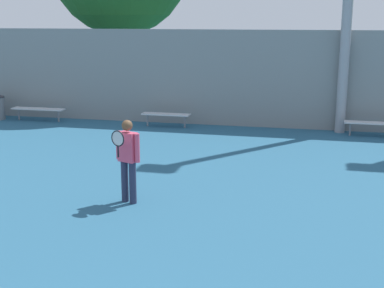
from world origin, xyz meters
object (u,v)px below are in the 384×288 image
(tennis_player, at_px, (128,156))
(bench_by_gate, at_px, (377,124))
(bench_courtside_far, at_px, (166,115))
(bench_courtside_near, at_px, (38,109))

(tennis_player, height_order, bench_by_gate, tennis_player)
(bench_courtside_far, bearing_deg, bench_by_gate, -0.00)
(tennis_player, xyz_separation_m, bench_courtside_near, (-6.01, 7.36, -0.53))
(tennis_player, xyz_separation_m, bench_by_gate, (5.35, 7.36, -0.53))
(tennis_player, distance_m, bench_courtside_far, 7.50)
(bench_by_gate, bearing_deg, bench_courtside_far, 180.00)
(tennis_player, bearing_deg, bench_courtside_near, 149.70)
(tennis_player, relative_size, bench_courtside_far, 1.03)
(bench_courtside_near, bearing_deg, bench_by_gate, 0.00)
(bench_courtside_far, bearing_deg, tennis_player, -79.71)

